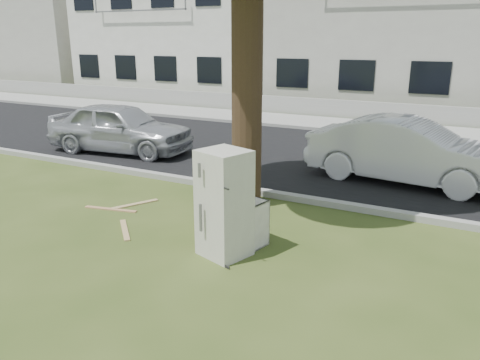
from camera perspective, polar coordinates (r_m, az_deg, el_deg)
The scene contains 16 objects.
ground at distance 7.16m, azimuth -2.89°, elevation -7.89°, with size 120.00×120.00×0.00m, color #354719.
road at distance 12.42m, azimuth 11.23°, elevation 2.59°, with size 120.00×7.00×0.01m, color black.
kerb_near at distance 9.20m, azimuth 4.84°, elevation -2.21°, with size 120.00×0.18×0.12m, color gray.
kerb_far at distance 15.79m, azimuth 14.96°, elevation 5.33°, with size 120.00×0.18×0.12m, color gray.
sidewalk at distance 17.18m, azimuth 16.07°, elevation 6.15°, with size 120.00×2.80×0.01m, color gray.
low_wall at distance 18.68m, azimuth 17.19°, elevation 7.95°, with size 120.00×0.15×0.70m, color gray.
townhouse_left at distance 27.72m, azimuth -6.32°, elevation 17.82°, with size 10.20×8.16×7.04m.
townhouse_center at distance 23.34m, azimuth 20.35°, elevation 17.63°, with size 11.22×8.16×7.44m.
filler_left at distance 37.64m, azimuth -24.60°, elevation 15.68°, with size 16.00×9.00×6.40m, color #B6B6A6.
fridge at distance 6.58m, azimuth -1.93°, elevation -2.92°, with size 0.63×0.59×1.54m, color beige.
cabinet at distance 7.10m, azimuth -0.67°, elevation -4.98°, with size 0.91×0.56×0.71m, color silver.
plank_a at distance 8.87m, azimuth -15.49°, elevation -3.44°, with size 1.03×0.08×0.02m, color tan.
plank_b at distance 7.87m, azimuth -13.86°, elevation -5.93°, with size 0.89×0.09×0.02m, color tan.
plank_c at distance 9.01m, azimuth -12.66°, elevation -2.90°, with size 0.90×0.10×0.02m, color tan.
car_center at distance 10.63m, azimuth 19.74°, elevation 3.33°, with size 1.46×4.20×1.38m, color silver.
car_left at distance 13.20m, azimuth -14.42°, elevation 6.22°, with size 1.61×4.00×1.36m, color #9FA2A6.
Camera 1 is at (3.32, -5.59, 2.99)m, focal length 35.00 mm.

